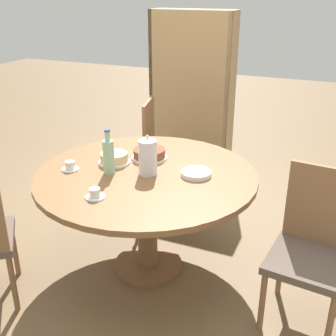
{
  "coord_description": "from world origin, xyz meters",
  "views": [
    {
      "loc": [
        1.09,
        -2.19,
        1.81
      ],
      "look_at": [
        0.0,
        0.35,
        0.61
      ],
      "focal_mm": 45.0,
      "sensor_mm": 36.0,
      "label": 1
    }
  ],
  "objects_px": {
    "chair_a": "(312,247)",
    "cup_a": "(70,166)",
    "coffee_pot": "(148,156)",
    "chair_b": "(163,150)",
    "cake_second": "(114,158)",
    "bookshelf": "(191,95)",
    "cup_b": "(95,194)",
    "water_bottle": "(109,156)",
    "cake_main": "(149,154)"
  },
  "relations": [
    {
      "from": "chair_a",
      "to": "cup_a",
      "type": "distance_m",
      "value": 1.54
    },
    {
      "from": "chair_a",
      "to": "coffee_pot",
      "type": "xyz_separation_m",
      "value": [
        -1.03,
        0.04,
        0.36
      ]
    },
    {
      "from": "chair_b",
      "to": "cake_second",
      "type": "relative_size",
      "value": 4.27
    },
    {
      "from": "bookshelf",
      "to": "cup_b",
      "type": "relative_size",
      "value": 14.25
    },
    {
      "from": "chair_b",
      "to": "water_bottle",
      "type": "height_order",
      "value": "water_bottle"
    },
    {
      "from": "chair_a",
      "to": "cake_second",
      "type": "distance_m",
      "value": 1.35
    },
    {
      "from": "bookshelf",
      "to": "cup_a",
      "type": "distance_m",
      "value": 1.91
    },
    {
      "from": "cake_second",
      "to": "cup_b",
      "type": "distance_m",
      "value": 0.5
    },
    {
      "from": "chair_b",
      "to": "cup_a",
      "type": "distance_m",
      "value": 1.19
    },
    {
      "from": "cup_a",
      "to": "bookshelf",
      "type": "bearing_deg",
      "value": 86.19
    },
    {
      "from": "coffee_pot",
      "to": "water_bottle",
      "type": "height_order",
      "value": "water_bottle"
    },
    {
      "from": "coffee_pot",
      "to": "cup_b",
      "type": "bearing_deg",
      "value": -107.78
    },
    {
      "from": "chair_b",
      "to": "coffee_pot",
      "type": "relative_size",
      "value": 3.5
    },
    {
      "from": "cup_a",
      "to": "cup_b",
      "type": "relative_size",
      "value": 1.0
    },
    {
      "from": "cake_second",
      "to": "cup_a",
      "type": "bearing_deg",
      "value": -134.3
    },
    {
      "from": "cake_main",
      "to": "cup_a",
      "type": "relative_size",
      "value": 2.19
    },
    {
      "from": "coffee_pot",
      "to": "cup_a",
      "type": "bearing_deg",
      "value": -164.22
    },
    {
      "from": "cake_main",
      "to": "cake_second",
      "type": "bearing_deg",
      "value": -137.32
    },
    {
      "from": "chair_a",
      "to": "bookshelf",
      "type": "xyz_separation_m",
      "value": [
        -1.39,
        1.81,
        0.32
      ]
    },
    {
      "from": "cup_b",
      "to": "cup_a",
      "type": "bearing_deg",
      "value": 142.84
    },
    {
      "from": "chair_b",
      "to": "cake_main",
      "type": "distance_m",
      "value": 0.86
    },
    {
      "from": "bookshelf",
      "to": "cup_b",
      "type": "distance_m",
      "value": 2.18
    },
    {
      "from": "cup_a",
      "to": "cup_b",
      "type": "bearing_deg",
      "value": -37.16
    },
    {
      "from": "chair_a",
      "to": "cup_b",
      "type": "distance_m",
      "value": 1.25
    },
    {
      "from": "bookshelf",
      "to": "water_bottle",
      "type": "xyz_separation_m",
      "value": [
        0.13,
        -1.84,
        0.04
      ]
    },
    {
      "from": "cake_main",
      "to": "cake_second",
      "type": "height_order",
      "value": "cake_second"
    },
    {
      "from": "cup_b",
      "to": "cake_second",
      "type": "bearing_deg",
      "value": 107.67
    },
    {
      "from": "cake_main",
      "to": "cup_b",
      "type": "relative_size",
      "value": 2.19
    },
    {
      "from": "coffee_pot",
      "to": "cake_second",
      "type": "relative_size",
      "value": 1.22
    },
    {
      "from": "chair_b",
      "to": "coffee_pot",
      "type": "xyz_separation_m",
      "value": [
        0.34,
        -1.01,
        0.36
      ]
    },
    {
      "from": "chair_b",
      "to": "cup_a",
      "type": "bearing_deg",
      "value": 158.57
    },
    {
      "from": "water_bottle",
      "to": "coffee_pot",
      "type": "bearing_deg",
      "value": 19.24
    },
    {
      "from": "chair_b",
      "to": "bookshelf",
      "type": "relative_size",
      "value": 0.57
    },
    {
      "from": "chair_b",
      "to": "cake_second",
      "type": "xyz_separation_m",
      "value": [
        0.06,
        -0.94,
        0.28
      ]
    },
    {
      "from": "cup_a",
      "to": "cup_b",
      "type": "xyz_separation_m",
      "value": [
        0.36,
        -0.27,
        0.0
      ]
    },
    {
      "from": "cake_main",
      "to": "cup_a",
      "type": "bearing_deg",
      "value": -135.68
    },
    {
      "from": "water_bottle",
      "to": "cake_main",
      "type": "bearing_deg",
      "value": 68.17
    },
    {
      "from": "cup_a",
      "to": "chair_b",
      "type": "bearing_deg",
      "value": 82.68
    },
    {
      "from": "cake_main",
      "to": "cake_second",
      "type": "distance_m",
      "value": 0.25
    },
    {
      "from": "water_bottle",
      "to": "cup_b",
      "type": "height_order",
      "value": "water_bottle"
    },
    {
      "from": "chair_b",
      "to": "cup_b",
      "type": "distance_m",
      "value": 1.46
    },
    {
      "from": "chair_b",
      "to": "cup_b",
      "type": "relative_size",
      "value": 8.08
    },
    {
      "from": "water_bottle",
      "to": "cup_a",
      "type": "xyz_separation_m",
      "value": [
        -0.26,
        -0.06,
        -0.09
      ]
    },
    {
      "from": "chair_b",
      "to": "cake_main",
      "type": "xyz_separation_m",
      "value": [
        0.24,
        -0.78,
        0.28
      ]
    },
    {
      "from": "chair_a",
      "to": "bookshelf",
      "type": "relative_size",
      "value": 0.57
    },
    {
      "from": "chair_a",
      "to": "water_bottle",
      "type": "relative_size",
      "value": 3.16
    },
    {
      "from": "cup_b",
      "to": "cake_main",
      "type": "bearing_deg",
      "value": 87.58
    },
    {
      "from": "chair_a",
      "to": "water_bottle",
      "type": "xyz_separation_m",
      "value": [
        -1.26,
        -0.04,
        0.36
      ]
    },
    {
      "from": "cup_a",
      "to": "cake_second",
      "type": "bearing_deg",
      "value": 45.7
    },
    {
      "from": "chair_b",
      "to": "cake_second",
      "type": "distance_m",
      "value": 0.98
    }
  ]
}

